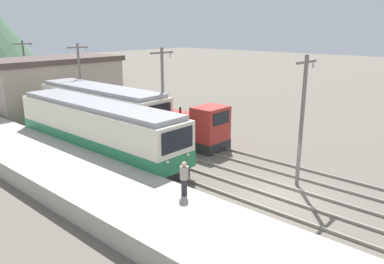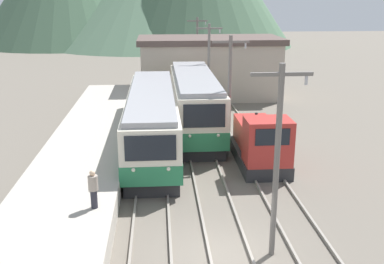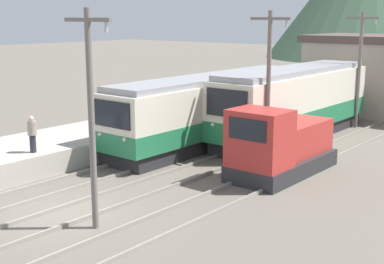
# 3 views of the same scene
# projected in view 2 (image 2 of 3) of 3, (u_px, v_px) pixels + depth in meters

# --- Properties ---
(ground_plane) EXTENTS (200.00, 200.00, 0.00)m
(ground_plane) POSITION_uv_depth(u_px,v_px,m) (224.00, 254.00, 16.03)
(ground_plane) COLOR #665E54
(platform_left) EXTENTS (4.50, 54.00, 0.99)m
(platform_left) POSITION_uv_depth(u_px,v_px,m) (44.00, 249.00, 15.43)
(platform_left) COLOR #ADA599
(platform_left) RESTS_ON ground
(track_left) EXTENTS (1.54, 60.00, 0.14)m
(track_left) POSITION_uv_depth(u_px,v_px,m) (151.00, 255.00, 15.82)
(track_left) COLOR gray
(track_left) RESTS_ON ground
(track_center) EXTENTS (1.54, 60.00, 0.14)m
(track_center) POSITION_uv_depth(u_px,v_px,m) (229.00, 252.00, 16.02)
(track_center) COLOR gray
(track_center) RESTS_ON ground
(track_right) EXTENTS (1.54, 60.00, 0.14)m
(track_right) POSITION_uv_depth(u_px,v_px,m) (311.00, 248.00, 16.24)
(track_right) COLOR gray
(track_right) RESTS_ON ground
(commuter_train_left) EXTENTS (2.84, 14.46, 3.57)m
(commuter_train_left) POSITION_uv_depth(u_px,v_px,m) (152.00, 122.00, 26.50)
(commuter_train_left) COLOR #28282B
(commuter_train_left) RESTS_ON ground
(commuter_train_center) EXTENTS (2.84, 12.64, 3.87)m
(commuter_train_center) POSITION_uv_depth(u_px,v_px,m) (195.00, 105.00, 30.03)
(commuter_train_center) COLOR #28282B
(commuter_train_center) RESTS_ON ground
(shunting_locomotive) EXTENTS (2.40, 5.62, 3.00)m
(shunting_locomotive) POSITION_uv_depth(u_px,v_px,m) (260.00, 143.00, 24.14)
(shunting_locomotive) COLOR #28282B
(shunting_locomotive) RESTS_ON ground
(catenary_mast_near) EXTENTS (2.00, 0.20, 6.82)m
(catenary_mast_near) POSITION_uv_depth(u_px,v_px,m) (277.00, 156.00, 14.94)
(catenary_mast_near) COLOR slate
(catenary_mast_near) RESTS_ON ground
(catenary_mast_mid) EXTENTS (2.00, 0.20, 6.82)m
(catenary_mast_mid) POSITION_uv_depth(u_px,v_px,m) (230.00, 93.00, 24.65)
(catenary_mast_mid) COLOR slate
(catenary_mast_mid) RESTS_ON ground
(catenary_mast_far) EXTENTS (2.00, 0.20, 6.82)m
(catenary_mast_far) POSITION_uv_depth(u_px,v_px,m) (209.00, 65.00, 34.36)
(catenary_mast_far) COLOR slate
(catenary_mast_far) RESTS_ON ground
(catenary_mast_distant) EXTENTS (2.00, 0.20, 6.82)m
(catenary_mast_distant) POSITION_uv_depth(u_px,v_px,m) (197.00, 50.00, 44.08)
(catenary_mast_distant) COLOR slate
(catenary_mast_distant) RESTS_ON ground
(person_on_platform) EXTENTS (0.38, 0.38, 1.55)m
(person_on_platform) POSITION_uv_depth(u_px,v_px,m) (93.00, 188.00, 17.10)
(person_on_platform) COLOR #282833
(person_on_platform) RESTS_ON platform_left
(station_building) EXTENTS (12.60, 6.30, 5.31)m
(station_building) POSITION_uv_depth(u_px,v_px,m) (209.00, 67.00, 40.21)
(station_building) COLOR #AD9E8E
(station_building) RESTS_ON ground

